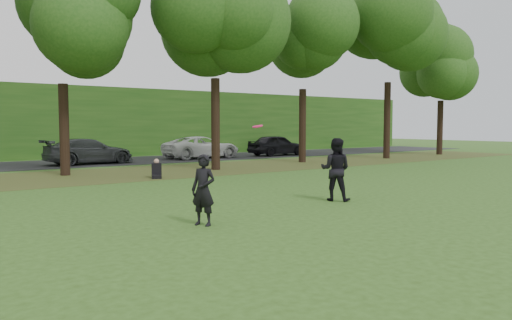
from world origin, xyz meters
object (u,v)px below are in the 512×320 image
at_px(player_right, 336,169).
at_px(seated_person, 157,171).
at_px(frisbee, 258,126).
at_px(player_left, 203,190).

bearing_deg(player_right, seated_person, -24.76).
xyz_separation_m(player_right, frisbee, (-3.17, -0.33, 1.30)).
relative_size(frisbee, seated_person, 0.41).
distance_m(player_left, frisbee, 2.45).
bearing_deg(frisbee, player_right, 5.87).
height_order(player_left, frisbee, frisbee).
bearing_deg(frisbee, seated_person, 79.99).
xyz_separation_m(player_left, frisbee, (1.91, 0.51, 1.43)).
bearing_deg(seated_person, frisbee, -75.47).
bearing_deg(player_right, player_left, 65.17).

